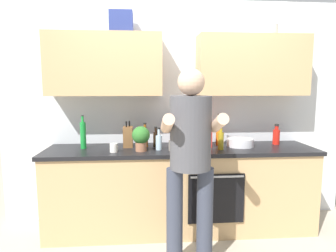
% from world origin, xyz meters
% --- Properties ---
extents(ground_plane, '(12.00, 12.00, 0.00)m').
position_xyz_m(ground_plane, '(0.00, 0.00, 0.00)').
color(ground_plane, '#B2A893').
extents(back_wall_unit, '(4.00, 0.38, 2.50)m').
position_xyz_m(back_wall_unit, '(0.00, 0.27, 1.50)').
color(back_wall_unit, silver).
rests_on(back_wall_unit, ground).
extents(counter, '(2.84, 0.67, 0.90)m').
position_xyz_m(counter, '(0.00, -0.00, 0.45)').
color(counter, tan).
rests_on(counter, ground).
extents(person_standing, '(0.49, 0.45, 1.69)m').
position_xyz_m(person_standing, '(-0.01, -0.69, 1.00)').
color(person_standing, '#383D4C').
rests_on(person_standing, ground).
extents(bottle_wine, '(0.07, 0.07, 0.32)m').
position_xyz_m(bottle_wine, '(0.02, 0.02, 1.03)').
color(bottle_wine, '#471419').
rests_on(bottle_wine, counter).
extents(bottle_juice, '(0.06, 0.06, 0.35)m').
position_xyz_m(bottle_juice, '(0.43, 0.12, 1.05)').
color(bottle_juice, orange).
rests_on(bottle_juice, counter).
extents(bottle_water, '(0.06, 0.06, 0.23)m').
position_xyz_m(bottle_water, '(-0.24, -0.07, 0.98)').
color(bottle_water, silver).
rests_on(bottle_water, counter).
extents(bottle_syrup, '(0.06, 0.06, 0.26)m').
position_xyz_m(bottle_syrup, '(-0.38, 0.09, 1.00)').
color(bottle_syrup, '#8C4C14').
rests_on(bottle_syrup, counter).
extents(bottle_oil, '(0.06, 0.06, 0.24)m').
position_xyz_m(bottle_oil, '(0.40, -0.11, 1.00)').
color(bottle_oil, olive).
rests_on(bottle_oil, counter).
extents(bottle_soy, '(0.06, 0.06, 0.22)m').
position_xyz_m(bottle_soy, '(-0.27, 0.09, 0.99)').
color(bottle_soy, black).
rests_on(bottle_soy, counter).
extents(bottle_soda, '(0.06, 0.06, 0.35)m').
position_xyz_m(bottle_soda, '(-1.03, 0.05, 1.05)').
color(bottle_soda, '#198C33').
rests_on(bottle_soda, counter).
extents(bottle_hotsauce, '(0.08, 0.08, 0.23)m').
position_xyz_m(bottle_hotsauce, '(1.09, 0.11, 1.00)').
color(bottle_hotsauce, red).
rests_on(bottle_hotsauce, counter).
extents(cup_ceramic, '(0.09, 0.09, 0.10)m').
position_xyz_m(cup_ceramic, '(0.24, -0.17, 0.95)').
color(cup_ceramic, '#BF4C47').
rests_on(cup_ceramic, counter).
extents(cup_coffee, '(0.08, 0.08, 0.09)m').
position_xyz_m(cup_coffee, '(-0.69, -0.14, 0.94)').
color(cup_coffee, white).
rests_on(cup_coffee, counter).
extents(cup_stoneware, '(0.07, 0.07, 0.10)m').
position_xyz_m(cup_stoneware, '(-0.11, -0.13, 0.95)').
color(cup_stoneware, slate).
rests_on(cup_stoneware, counter).
extents(mixing_bowl, '(0.29, 0.29, 0.09)m').
position_xyz_m(mixing_bowl, '(0.65, 0.04, 0.94)').
color(mixing_bowl, silver).
rests_on(mixing_bowl, counter).
extents(knife_block, '(0.10, 0.14, 0.28)m').
position_xyz_m(knife_block, '(-0.56, 0.10, 1.01)').
color(knife_block, brown).
rests_on(knife_block, counter).
extents(potted_herb, '(0.18, 0.18, 0.25)m').
position_xyz_m(potted_herb, '(-0.42, -0.12, 1.04)').
color(potted_herb, '#9E6647').
rests_on(potted_herb, counter).
extents(grocery_bag_crisps, '(0.30, 0.25, 0.19)m').
position_xyz_m(grocery_bag_crisps, '(0.23, 0.11, 1.00)').
color(grocery_bag_crisps, red).
rests_on(grocery_bag_crisps, counter).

